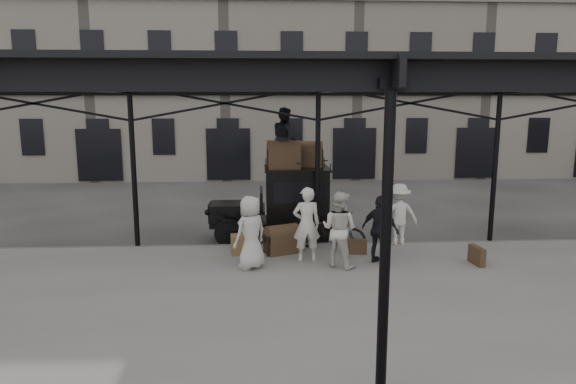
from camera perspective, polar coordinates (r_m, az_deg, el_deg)
name	(u,v)px	position (r m, az deg, el deg)	size (l,w,h in m)	color
ground	(326,272)	(12.74, 4.19, -8.81)	(120.00, 120.00, 0.00)	#383533
platform	(338,300)	(10.86, 5.53, -11.89)	(28.00, 8.00, 0.15)	slate
canopy	(340,77)	(10.34, 5.75, 12.63)	(22.50, 9.00, 4.74)	black
building_frontage	(288,48)	(30.11, -0.05, 15.74)	(64.00, 8.00, 14.00)	slate
taxi	(286,200)	(15.26, -0.23, -0.88)	(3.65, 1.55, 2.18)	black
porter_left	(307,224)	(12.79, 2.08, -3.61)	(0.69, 0.45, 1.88)	silver
porter_midleft	(339,229)	(12.45, 5.70, -4.13)	(0.90, 0.70, 1.85)	beige
porter_centre	(251,232)	(12.29, -4.17, -4.49)	(0.86, 0.56, 1.77)	beige
porter_official	(380,230)	(12.84, 10.20, -4.14)	(1.00, 0.41, 1.70)	black
porter_right	(399,214)	(14.57, 12.21, -2.44)	(1.11, 0.64, 1.72)	silver
bicycle	(330,231)	(13.88, 4.73, -4.36)	(0.68, 1.94, 1.02)	black
porter_roof	(285,138)	(14.91, -0.34, 6.05)	(0.85, 0.66, 1.75)	black
steamer_trunk_roof_near	(283,157)	(14.81, -0.50, 3.93)	(0.93, 0.57, 0.68)	#4A3A22
steamer_trunk_roof_far	(308,156)	(15.31, 2.24, 4.03)	(0.85, 0.52, 0.63)	#4A3A22
steamer_trunk_platform	(282,241)	(13.60, -0.67, -5.48)	(0.86, 0.53, 0.63)	#4A3A22
wicker_hamper	(243,244)	(13.60, -5.06, -5.82)	(0.60, 0.45, 0.50)	olive
suitcase_upright	(477,255)	(13.52, 20.23, -6.63)	(0.15, 0.60, 0.45)	#4A3A22
suitcase_flat	(355,247)	(13.64, 7.49, -6.03)	(0.60, 0.15, 0.40)	#4A3A22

